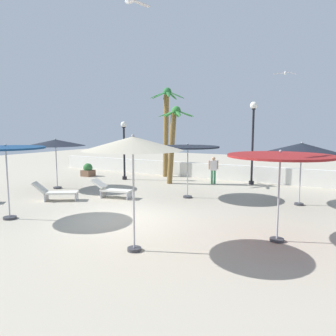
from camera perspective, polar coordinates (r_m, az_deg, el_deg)
The scene contains 18 objects.
ground_plane at distance 11.76m, azimuth -8.38°, elevation -8.63°, with size 56.00×56.00×0.00m, color #B2A893.
boundary_wall at distance 20.32m, azimuth 8.91°, elevation -0.63°, with size 25.20×0.30×0.94m, color silver.
patio_umbrella_0 at distance 14.58m, azimuth 3.50°, elevation 3.43°, with size 2.82×2.82×2.48m.
patio_umbrella_1 at distance 8.15m, azimuth -6.18°, elevation 4.20°, with size 2.53×2.53×3.01m.
patio_umbrella_2 at distance 12.39m, azimuth -26.62°, elevation 2.66°, with size 2.59×2.59×2.63m.
patio_umbrella_3 at distance 14.19m, azimuth 22.44°, elevation 3.25°, with size 2.94×2.94×2.61m.
patio_umbrella_4 at distance 9.35m, azimuth 19.12°, elevation 1.60°, with size 2.86×2.86×2.58m.
patio_umbrella_5 at distance 17.78m, azimuth -19.15°, elevation 4.19°, with size 3.03×3.03×2.63m.
palm_tree_1 at distance 18.21m, azimuth 0.91°, elevation 5.74°, with size 2.05×2.01×4.36m.
palm_tree_2 at distance 20.96m, azimuth -0.30°, elevation 8.03°, with size 2.24×2.23×5.70m.
lamp_post_0 at distance 19.95m, azimuth -7.73°, elevation 4.15°, with size 0.36×0.36×3.55m.
lamp_post_1 at distance 18.59m, azimuth 14.71°, elevation 6.21°, with size 0.40×0.40×4.59m.
lounge_chair_0 at distance 15.02m, azimuth -19.16°, elevation -3.98°, with size 1.88×1.48×0.84m.
lounge_chair_1 at distance 14.97m, azimuth -9.90°, elevation -3.68°, with size 1.94×0.91×0.83m.
guest_0 at distance 18.48m, azimuth 7.99°, elevation 0.05°, with size 0.49×0.39×1.55m.
seagull_0 at distance 18.16m, azimuth 19.87°, elevation 15.41°, with size 1.11×0.42×0.17m.
seagull_1 at distance 9.48m, azimuth -6.69°, elevation 27.16°, with size 0.57×1.19×0.14m.
planter at distance 21.98m, azimuth -13.89°, elevation -0.40°, with size 0.70×0.70×0.85m.
Camera 1 is at (6.93, -8.96, 3.17)m, focal length 34.69 mm.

